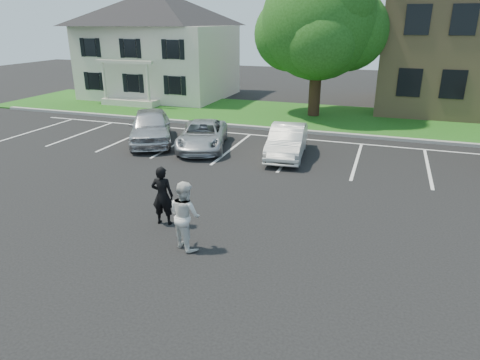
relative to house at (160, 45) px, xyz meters
The scene contains 11 objects.
ground_plane 24.14m from the house, 56.94° to the right, with size 90.00×90.00×0.00m, color black.
curb 15.71m from the house, 31.52° to the right, with size 40.00×0.30×0.15m, color gray.
grass_strip 14.11m from the house, 17.00° to the right, with size 44.00×8.00×0.08m, color #0F5010.
stall_lines 18.53m from the house, 37.43° to the right, with size 34.00×5.36×0.01m.
house is the anchor object (origin of this frame).
tree 13.17m from the house, 15.89° to the right, with size 7.80×7.20×8.80m.
man_black_suit 22.97m from the house, 61.13° to the right, with size 0.64×0.42×1.75m, color black.
man_white_shirt 24.45m from the house, 59.79° to the right, with size 0.88×0.69×1.81m, color silver.
car_silver_west 14.05m from the house, 63.45° to the right, with size 1.88×4.68×1.60m, color silver.
car_silver_minivan 15.55m from the house, 54.30° to the right, with size 2.03×4.41×1.22m, color #B4B5BB.
car_white_sedan 18.10m from the house, 43.87° to the right, with size 1.44×4.12×1.36m, color silver.
Camera 1 is at (3.77, -9.87, 5.55)m, focal length 32.00 mm.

